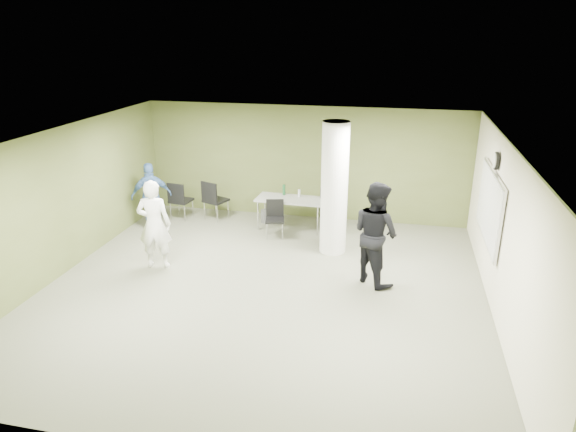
% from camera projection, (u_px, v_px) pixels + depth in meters
% --- Properties ---
extents(floor, '(8.00, 8.00, 0.00)m').
position_uv_depth(floor, '(264.00, 289.00, 9.47)').
color(floor, '#565744').
rests_on(floor, ground).
extents(ceiling, '(8.00, 8.00, 0.00)m').
position_uv_depth(ceiling, '(261.00, 139.00, 8.50)').
color(ceiling, white).
rests_on(ceiling, wall_back).
extents(wall_back, '(8.00, 2.80, 0.02)m').
position_uv_depth(wall_back, '(305.00, 163.00, 12.65)').
color(wall_back, '#50592A').
rests_on(wall_back, floor).
extents(wall_left, '(0.02, 8.00, 2.80)m').
position_uv_depth(wall_left, '(60.00, 202.00, 9.79)').
color(wall_left, '#50592A').
rests_on(wall_left, floor).
extents(wall_right_cream, '(0.02, 8.00, 2.80)m').
position_uv_depth(wall_right_cream, '(505.00, 237.00, 8.18)').
color(wall_right_cream, beige).
rests_on(wall_right_cream, floor).
extents(column, '(0.56, 0.56, 2.80)m').
position_uv_depth(column, '(334.00, 189.00, 10.62)').
color(column, silver).
rests_on(column, floor).
extents(whiteboard, '(0.05, 2.30, 1.30)m').
position_uv_depth(whiteboard, '(489.00, 207.00, 9.26)').
color(whiteboard, silver).
rests_on(whiteboard, wall_right_cream).
extents(wall_clock, '(0.06, 0.32, 0.32)m').
position_uv_depth(wall_clock, '(496.00, 161.00, 8.97)').
color(wall_clock, black).
rests_on(wall_clock, wall_right_cream).
extents(folding_table, '(1.62, 0.76, 1.01)m').
position_uv_depth(folding_table, '(290.00, 200.00, 12.09)').
color(folding_table, gray).
rests_on(folding_table, floor).
extents(wastebasket, '(0.27, 0.27, 0.31)m').
position_uv_depth(wastebasket, '(266.00, 216.00, 12.69)').
color(wastebasket, '#4C4C4C').
rests_on(wastebasket, floor).
extents(chair_back_left, '(0.54, 0.54, 0.97)m').
position_uv_depth(chair_back_left, '(179.00, 198.00, 12.71)').
color(chair_back_left, black).
rests_on(chair_back_left, floor).
extents(chair_back_right, '(0.65, 0.65, 1.01)m').
position_uv_depth(chair_back_right, '(213.00, 197.00, 12.67)').
color(chair_back_right, black).
rests_on(chair_back_right, floor).
extents(chair_table_left, '(0.50, 0.50, 0.85)m').
position_uv_depth(chair_table_left, '(275.00, 216.00, 11.74)').
color(chair_table_left, black).
rests_on(chair_table_left, floor).
extents(chair_table_right, '(0.59, 0.59, 1.01)m').
position_uv_depth(chair_table_right, '(330.00, 207.00, 12.01)').
color(chair_table_right, black).
rests_on(chair_table_right, floor).
extents(woman_white, '(0.73, 0.55, 1.81)m').
position_uv_depth(woman_white, '(154.00, 224.00, 10.06)').
color(woman_white, white).
rests_on(woman_white, floor).
extents(man_black, '(1.20, 1.19, 1.96)m').
position_uv_depth(man_black, '(375.00, 233.00, 9.44)').
color(man_black, black).
rests_on(man_black, floor).
extents(man_blue, '(1.00, 0.81, 1.59)m').
position_uv_depth(man_blue, '(151.00, 196.00, 12.14)').
color(man_blue, '#3D6199').
rests_on(man_blue, floor).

